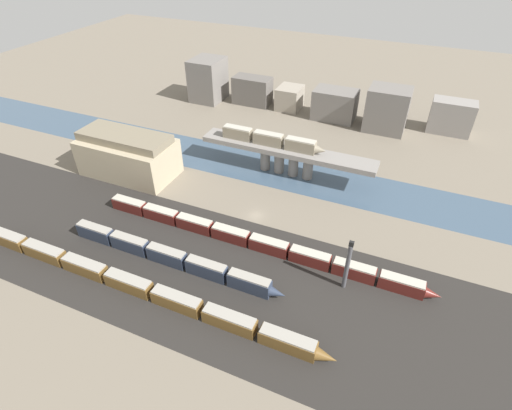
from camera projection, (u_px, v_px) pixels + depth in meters
ground_plane at (256, 216)px, 110.88m from camera, size 400.00×400.00×0.00m
railbed_yard at (215, 274)px, 93.24m from camera, size 280.00×42.00×0.01m
river_water at (286, 173)px, 128.70m from camera, size 320.00×19.16×0.01m
bridge at (287, 154)px, 124.58m from camera, size 55.64×7.48×9.09m
train_on_bridge at (272, 140)px, 123.77m from camera, size 33.77×3.02×3.87m
train_yard_near at (134, 285)px, 88.14m from camera, size 90.45×2.91×3.56m
train_yard_mid at (170, 257)px, 94.89m from camera, size 56.74×2.60×4.06m
train_yard_far at (254, 241)px, 99.76m from camera, size 87.35×2.80×3.55m
warehouse_building at (128, 155)px, 125.01m from camera, size 29.39×15.74×13.88m
signal_tower at (347, 265)px, 86.27m from camera, size 1.00×0.98×13.51m
city_block_far_left at (208, 80)px, 173.13m from camera, size 12.63×14.76×17.69m
city_block_left at (252, 91)px, 171.09m from camera, size 16.03×8.30×11.54m
city_block_center at (290, 98)px, 167.60m from camera, size 9.53×11.18×9.19m
city_block_right at (335, 105)px, 158.59m from camera, size 16.74×10.90×11.78m
city_block_far_right at (387, 109)px, 149.24m from camera, size 15.00×12.14×16.27m
city_block_tall at (451, 117)px, 148.61m from camera, size 15.23×8.24×12.37m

